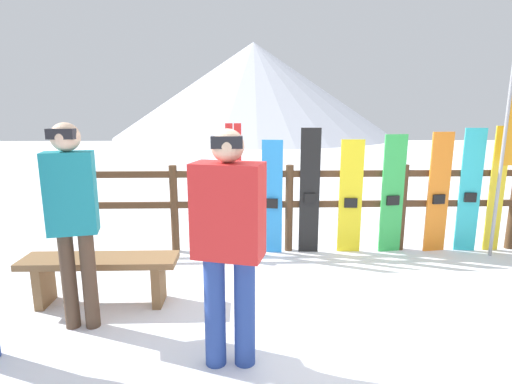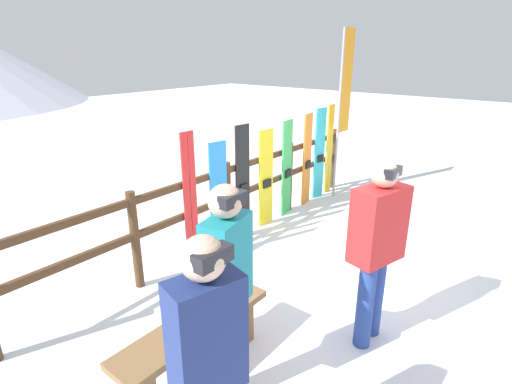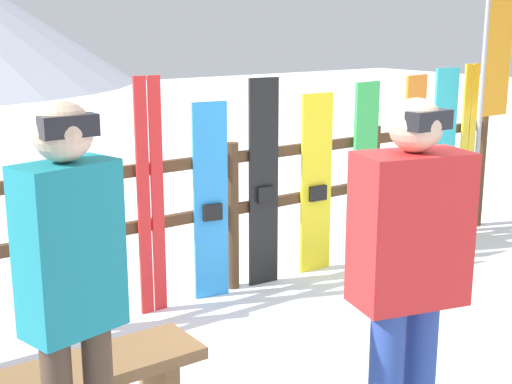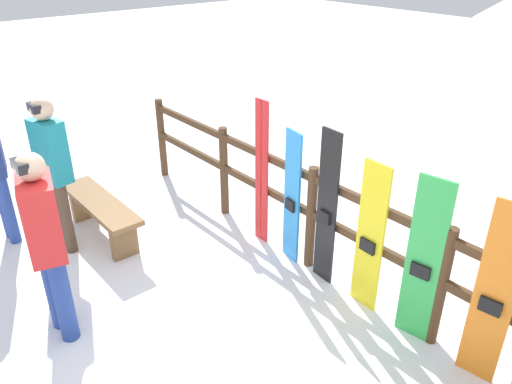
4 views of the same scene
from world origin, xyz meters
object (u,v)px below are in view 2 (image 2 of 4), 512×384
(snowboard_blue, at_px, (219,197))
(ski_pair_yellow, at_px, (329,149))
(bench, at_px, (195,334))
(snowboard_green, at_px, (287,169))
(snowboard_cyan, at_px, (319,154))
(person_navy, at_px, (208,358))
(rental_flag, at_px, (344,95))
(ski_pair_red, at_px, (190,200))
(person_red, at_px, (377,243))
(person_teal, at_px, (227,280))
(snowboard_orange, at_px, (307,160))
(snowboard_yellow, at_px, (266,179))
(snowboard_black_stripe, at_px, (243,183))

(snowboard_blue, distance_m, ski_pair_yellow, 2.88)
(bench, distance_m, snowboard_green, 3.53)
(snowboard_green, xyz_separation_m, snowboard_cyan, (0.99, 0.00, 0.04))
(person_navy, bearing_deg, snowboard_green, 29.48)
(bench, relative_size, rental_flag, 0.50)
(ski_pair_red, distance_m, rental_flag, 3.50)
(bench, bearing_deg, person_red, -36.98)
(bench, bearing_deg, person_teal, -93.67)
(ski_pair_red, bearing_deg, person_navy, -130.16)
(snowboard_blue, bearing_deg, ski_pair_red, 179.59)
(person_red, xyz_separation_m, ski_pair_red, (-0.03, 2.30, -0.15))
(snowboard_orange, height_order, rental_flag, rental_flag)
(ski_pair_yellow, bearing_deg, snowboard_cyan, -179.45)
(snowboard_orange, bearing_deg, person_navy, -153.87)
(snowboard_green, bearing_deg, person_red, -130.85)
(snowboard_yellow, bearing_deg, ski_pair_yellow, 0.11)
(person_red, height_order, snowboard_cyan, person_red)
(person_navy, xyz_separation_m, snowboard_green, (3.86, 2.18, -0.27))
(snowboard_yellow, height_order, snowboard_green, snowboard_green)
(person_navy, relative_size, rental_flag, 0.60)
(snowboard_blue, distance_m, snowboard_orange, 2.12)
(ski_pair_red, bearing_deg, rental_flag, -3.51)
(person_navy, distance_m, ski_pair_yellow, 5.64)
(snowboard_yellow, bearing_deg, person_navy, -146.70)
(bench, relative_size, snowboard_orange, 0.93)
(person_teal, relative_size, snowboard_black_stripe, 1.08)
(person_red, bearing_deg, ski_pair_red, 90.76)
(person_teal, distance_m, ski_pair_yellow, 4.93)
(bench, relative_size, person_navy, 0.83)
(snowboard_yellow, xyz_separation_m, snowboard_cyan, (1.53, 0.00, 0.07))
(person_red, distance_m, snowboard_orange, 3.45)
(snowboard_blue, distance_m, snowboard_yellow, 1.00)
(snowboard_black_stripe, xyz_separation_m, ski_pair_yellow, (2.40, 0.00, 0.01))
(person_red, relative_size, ski_pair_yellow, 1.05)
(snowboard_orange, relative_size, ski_pair_yellow, 0.96)
(snowboard_orange, distance_m, ski_pair_yellow, 0.75)
(person_red, bearing_deg, snowboard_black_stripe, 68.07)
(snowboard_cyan, relative_size, ski_pair_yellow, 0.98)
(rental_flag, bearing_deg, snowboard_green, 171.43)
(person_navy, distance_m, snowboard_cyan, 5.32)
(bench, bearing_deg, snowboard_orange, 19.53)
(person_red, xyz_separation_m, ski_pair_yellow, (3.32, 2.30, -0.17))
(rental_flag, bearing_deg, snowboard_orange, 165.01)
(bench, distance_m, snowboard_orange, 4.08)
(person_teal, height_order, snowboard_black_stripe, person_teal)
(snowboard_yellow, bearing_deg, ski_pair_red, 179.87)
(ski_pair_yellow, bearing_deg, person_red, -145.35)
(rental_flag, bearing_deg, snowboard_black_stripe, 175.18)
(rental_flag, bearing_deg, snowboard_blue, 175.98)
(person_teal, height_order, snowboard_yellow, person_teal)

